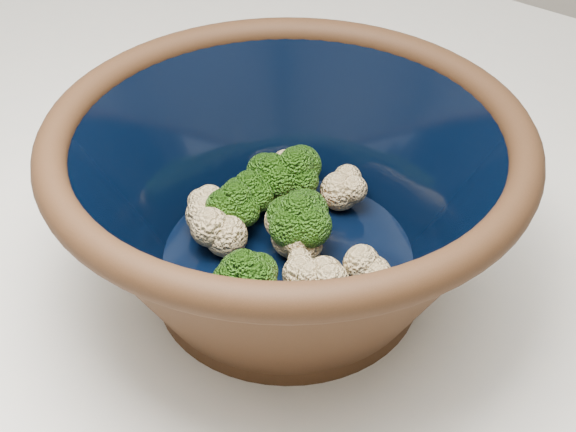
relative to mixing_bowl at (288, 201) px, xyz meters
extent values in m
cylinder|color=black|center=(0.00, 0.00, -0.07)|extent=(0.20, 0.20, 0.01)
torus|color=black|center=(0.00, 0.00, 0.05)|extent=(0.33, 0.33, 0.02)
cylinder|color=black|center=(0.00, 0.00, -0.05)|extent=(0.18, 0.18, 0.00)
cylinder|color=#608442|center=(0.01, -0.06, -0.04)|extent=(0.01, 0.01, 0.02)
ellipsoid|color=#2F5E12|center=(0.01, -0.06, -0.02)|extent=(0.04, 0.04, 0.03)
cylinder|color=#608442|center=(-0.05, 0.01, -0.04)|extent=(0.01, 0.01, 0.02)
ellipsoid|color=#2F5E12|center=(-0.05, 0.01, -0.02)|extent=(0.04, 0.04, 0.03)
cylinder|color=#608442|center=(0.01, 0.01, -0.04)|extent=(0.01, 0.01, 0.02)
ellipsoid|color=#2F5E12|center=(0.01, 0.01, -0.01)|extent=(0.04, 0.04, 0.04)
cylinder|color=#608442|center=(-0.05, 0.04, -0.04)|extent=(0.01, 0.01, 0.02)
ellipsoid|color=#2F5E12|center=(-0.05, 0.04, -0.02)|extent=(0.04, 0.04, 0.03)
cylinder|color=#608442|center=(-0.03, 0.05, -0.04)|extent=(0.01, 0.01, 0.02)
ellipsoid|color=#2F5E12|center=(-0.03, 0.05, -0.01)|extent=(0.04, 0.04, 0.04)
cylinder|color=#608442|center=(0.01, -0.06, -0.04)|extent=(0.01, 0.01, 0.02)
ellipsoid|color=#2F5E12|center=(0.01, -0.06, -0.02)|extent=(0.04, 0.04, 0.03)
cylinder|color=#608442|center=(-0.04, -0.01, -0.04)|extent=(0.01, 0.01, 0.02)
ellipsoid|color=#2F5E12|center=(-0.04, -0.01, -0.02)|extent=(0.04, 0.04, 0.03)
sphere|color=beige|center=(0.04, -0.02, -0.03)|extent=(0.03, 0.03, 0.03)
sphere|color=beige|center=(0.00, 0.07, -0.03)|extent=(0.03, 0.03, 0.03)
sphere|color=beige|center=(-0.05, 0.06, -0.04)|extent=(0.03, 0.03, 0.03)
sphere|color=beige|center=(0.00, 0.00, -0.03)|extent=(0.03, 0.03, 0.03)
sphere|color=beige|center=(0.01, 0.00, -0.03)|extent=(0.03, 0.03, 0.03)
sphere|color=beige|center=(0.07, 0.01, -0.03)|extent=(0.03, 0.03, 0.03)
sphere|color=beige|center=(-0.06, -0.02, -0.03)|extent=(0.03, 0.03, 0.03)
sphere|color=beige|center=(0.03, -0.02, -0.03)|extent=(0.03, 0.03, 0.03)
sphere|color=beige|center=(-0.03, -0.03, -0.03)|extent=(0.03, 0.03, 0.03)
cylinder|color=orange|center=(0.06, -0.05, -0.04)|extent=(0.03, 0.03, 0.01)
cylinder|color=orange|center=(0.04, -0.03, -0.04)|extent=(0.03, 0.03, 0.01)
cylinder|color=orange|center=(0.00, 0.03, -0.04)|extent=(0.02, 0.02, 0.01)
cylinder|color=orange|center=(-0.03, 0.04, -0.04)|extent=(0.02, 0.02, 0.01)
camera|label=1|loc=(0.28, -0.34, 0.34)|focal=50.00mm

